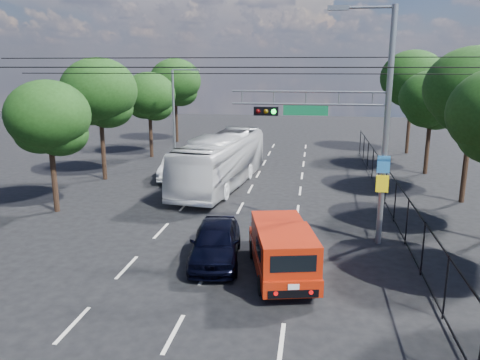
% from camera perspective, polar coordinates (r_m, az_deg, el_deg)
% --- Properties ---
extents(ground, '(120.00, 120.00, 0.00)m').
position_cam_1_polar(ground, '(13.81, -8.11, -18.06)').
color(ground, black).
rests_on(ground, ground).
extents(lane_markings, '(6.12, 38.00, 0.01)m').
position_cam_1_polar(lane_markings, '(26.45, 0.70, -2.17)').
color(lane_markings, beige).
rests_on(lane_markings, ground).
extents(signal_mast, '(6.43, 0.39, 9.50)m').
position_cam_1_polar(signal_mast, '(19.35, 13.90, 7.39)').
color(signal_mast, slate).
rests_on(signal_mast, ground).
extents(streetlight_left, '(2.09, 0.22, 7.08)m').
position_cam_1_polar(streetlight_left, '(34.80, -7.82, 8.14)').
color(streetlight_left, slate).
rests_on(streetlight_left, ground).
extents(utility_wires, '(22.00, 5.04, 0.74)m').
position_cam_1_polar(utility_wires, '(20.34, -1.39, 13.69)').
color(utility_wires, black).
rests_on(utility_wires, ground).
extents(fence_right, '(0.06, 34.03, 2.00)m').
position_cam_1_polar(fence_right, '(24.49, 17.96, -1.66)').
color(fence_right, black).
rests_on(fence_right, ground).
extents(tree_right_c, '(5.10, 5.10, 8.29)m').
position_cam_1_polar(tree_right_c, '(27.50, 26.61, 9.14)').
color(tree_right_c, black).
rests_on(tree_right_c, ground).
extents(tree_right_d, '(4.32, 4.32, 7.02)m').
position_cam_1_polar(tree_right_d, '(34.19, 22.35, 8.69)').
color(tree_right_d, black).
rests_on(tree_right_d, ground).
extents(tree_right_e, '(5.28, 5.28, 8.58)m').
position_cam_1_polar(tree_right_e, '(41.99, 20.29, 11.10)').
color(tree_right_e, black).
rests_on(tree_right_e, ground).
extents(tree_left_b, '(4.08, 4.08, 6.63)m').
position_cam_1_polar(tree_left_b, '(24.92, -22.23, 6.58)').
color(tree_left_b, black).
rests_on(tree_left_b, ground).
extents(tree_left_c, '(4.80, 4.80, 7.80)m').
position_cam_1_polar(tree_left_c, '(31.29, -16.72, 9.76)').
color(tree_left_c, black).
rests_on(tree_left_c, ground).
extents(tree_left_d, '(4.20, 4.20, 6.83)m').
position_cam_1_polar(tree_left_d, '(38.56, -10.97, 9.71)').
color(tree_left_d, black).
rests_on(tree_left_d, ground).
extents(tree_left_e, '(4.92, 4.92, 7.99)m').
position_cam_1_polar(tree_left_e, '(46.17, -7.86, 11.45)').
color(tree_left_e, black).
rests_on(tree_left_e, ground).
extents(red_pickup, '(2.91, 5.40, 1.91)m').
position_cam_1_polar(red_pickup, '(16.63, 5.10, -8.30)').
color(red_pickup, black).
rests_on(red_pickup, ground).
extents(navy_hatchback, '(2.33, 4.67, 1.53)m').
position_cam_1_polar(navy_hatchback, '(17.89, -2.99, -7.53)').
color(navy_hatchback, black).
rests_on(navy_hatchback, ground).
extents(white_bus, '(4.02, 11.65, 3.18)m').
position_cam_1_polar(white_bus, '(28.75, -2.32, 2.36)').
color(white_bus, silver).
rests_on(white_bus, ground).
extents(white_van, '(2.06, 4.92, 1.58)m').
position_cam_1_polar(white_van, '(31.24, -7.65, 1.66)').
color(white_van, silver).
rests_on(white_van, ground).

